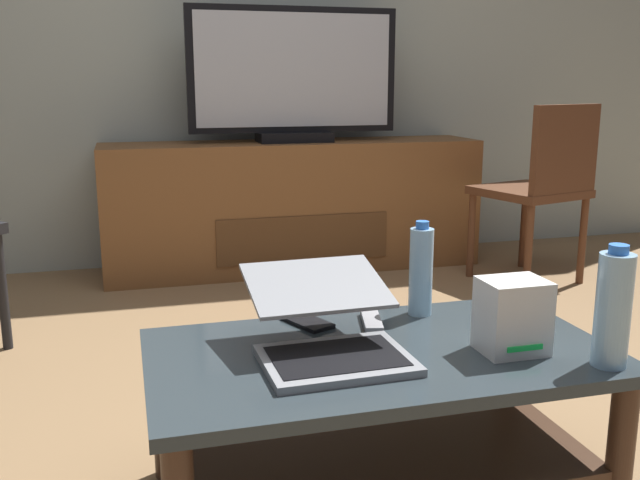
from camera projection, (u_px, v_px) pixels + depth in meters
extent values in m
plane|color=olive|center=(344.00, 450.00, 1.94)|extent=(7.68, 7.68, 0.00)
cube|color=#A8B2A8|center=(219.00, 1.00, 3.75)|extent=(6.40, 0.12, 2.80)
cube|color=#2D383D|center=(380.00, 356.00, 1.63)|extent=(1.06, 0.58, 0.03)
cube|color=#472D1E|center=(378.00, 448.00, 1.68)|extent=(0.93, 0.51, 0.02)
cylinder|color=#472D1E|center=(620.00, 455.00, 1.57)|extent=(0.06, 0.06, 0.35)
cylinder|color=#472D1E|center=(164.00, 412.00, 1.77)|extent=(0.06, 0.06, 0.35)
cylinder|color=#472D1E|center=(508.00, 371.00, 2.02)|extent=(0.06, 0.06, 0.35)
cube|color=brown|center=(294.00, 206.00, 3.77)|extent=(1.97, 0.42, 0.68)
cube|color=#55351C|center=(304.00, 239.00, 3.60)|extent=(0.89, 0.01, 0.24)
cube|color=black|center=(294.00, 137.00, 3.67)|extent=(0.38, 0.20, 0.05)
cube|color=black|center=(294.00, 70.00, 3.60)|extent=(1.08, 0.04, 0.62)
cube|color=#B2B7C1|center=(295.00, 70.00, 3.57)|extent=(1.00, 0.01, 0.56)
cube|color=#59331E|center=(529.00, 192.00, 3.50)|extent=(0.55, 0.55, 0.04)
cube|color=#59331E|center=(565.00, 151.00, 3.29)|extent=(0.41, 0.15, 0.43)
cylinder|color=#59331E|center=(524.00, 228.00, 3.81)|extent=(0.04, 0.04, 0.43)
cylinder|color=#59331E|center=(471.00, 236.00, 3.61)|extent=(0.04, 0.04, 0.43)
cylinder|color=#59331E|center=(582.00, 241.00, 3.49)|extent=(0.04, 0.04, 0.43)
cylinder|color=#59331E|center=(528.00, 250.00, 3.30)|extent=(0.04, 0.04, 0.43)
cylinder|color=black|center=(3.00, 292.00, 2.63)|extent=(0.04, 0.04, 0.44)
cube|color=gray|center=(336.00, 360.00, 1.54)|extent=(0.33, 0.25, 0.02)
cube|color=black|center=(336.00, 356.00, 1.54)|extent=(0.29, 0.20, 0.00)
cube|color=gray|center=(316.00, 285.00, 1.66)|extent=(0.33, 0.25, 0.07)
cube|color=silver|center=(317.00, 286.00, 1.65)|extent=(0.29, 0.22, 0.06)
cube|color=white|center=(512.00, 316.00, 1.60)|extent=(0.14, 0.12, 0.17)
cube|color=#19D84C|center=(525.00, 348.00, 1.56)|extent=(0.09, 0.00, 0.01)
cylinder|color=#99C6E5|center=(421.00, 272.00, 1.85)|extent=(0.06, 0.06, 0.23)
cylinder|color=blue|center=(422.00, 225.00, 1.82)|extent=(0.03, 0.03, 0.02)
cylinder|color=#99C6E5|center=(613.00, 310.00, 1.51)|extent=(0.08, 0.08, 0.25)
cylinder|color=blue|center=(619.00, 249.00, 1.48)|extent=(0.04, 0.04, 0.02)
cube|color=black|center=(307.00, 322.00, 1.80)|extent=(0.12, 0.16, 0.01)
cube|color=#99999E|center=(371.00, 321.00, 1.79)|extent=(0.08, 0.17, 0.02)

